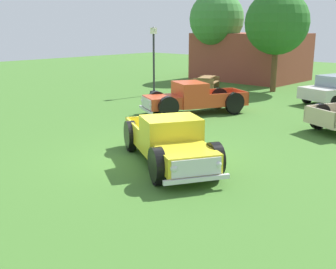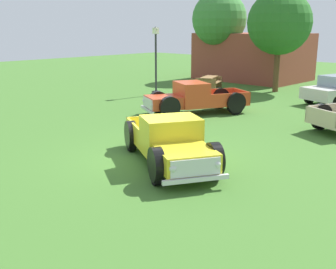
# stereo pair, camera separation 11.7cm
# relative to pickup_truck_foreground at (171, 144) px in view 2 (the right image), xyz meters

# --- Properties ---
(ground_plane) EXTENTS (80.00, 80.00, 0.00)m
(ground_plane) POSITION_rel_pickup_truck_foreground_xyz_m (-1.12, 0.14, -0.71)
(ground_plane) COLOR #3D6B28
(pickup_truck_foreground) EXTENTS (5.08, 3.90, 1.49)m
(pickup_truck_foreground) POSITION_rel_pickup_truck_foreground_xyz_m (0.00, 0.00, 0.00)
(pickup_truck_foreground) COLOR yellow
(pickup_truck_foreground) RESTS_ON ground_plane
(pickup_truck_behind_left) EXTENTS (3.81, 5.23, 1.52)m
(pickup_truck_behind_left) POSITION_rel_pickup_truck_foreground_xyz_m (-4.66, 6.30, 0.02)
(pickup_truck_behind_left) COLOR #D14723
(pickup_truck_behind_left) RESTS_ON ground_plane
(lamp_post_far) EXTENTS (0.36, 0.36, 4.07)m
(lamp_post_far) POSITION_rel_pickup_truck_foreground_xyz_m (-9.94, 9.29, 1.43)
(lamp_post_far) COLOR #2D2D33
(lamp_post_far) RESTS_ON ground_plane
(picnic_table) EXTENTS (2.05, 2.23, 0.78)m
(picnic_table) POSITION_rel_pickup_truck_foreground_xyz_m (-9.37, 13.79, -0.22)
(picnic_table) COLOR olive
(picnic_table) RESTS_ON ground_plane
(oak_tree_east) EXTENTS (4.13, 4.13, 6.70)m
(oak_tree_east) POSITION_rel_pickup_truck_foreground_xyz_m (-11.69, 17.87, 3.90)
(oak_tree_east) COLOR brown
(oak_tree_east) RESTS_ON ground_plane
(oak_tree_west) EXTENTS (3.98, 3.98, 6.30)m
(oak_tree_west) POSITION_rel_pickup_truck_foreground_xyz_m (-5.30, 15.51, 3.58)
(oak_tree_west) COLOR brown
(oak_tree_west) RESTS_ON ground_plane
(brick_pavilion) EXTENTS (7.76, 5.84, 3.57)m
(brick_pavilion) POSITION_rel_pickup_truck_foreground_xyz_m (-9.93, 20.05, 1.07)
(brick_pavilion) COLOR brown
(brick_pavilion) RESTS_ON ground_plane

